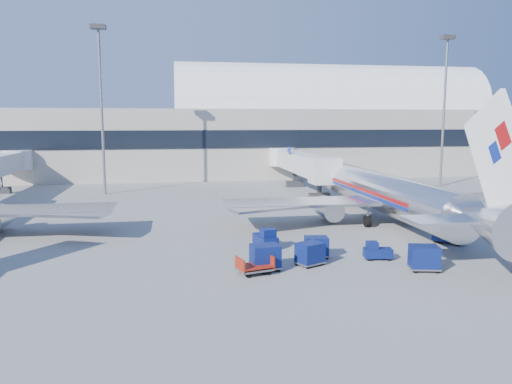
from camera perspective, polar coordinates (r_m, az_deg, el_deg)
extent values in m
plane|color=gray|center=(43.18, 5.22, -5.32)|extent=(260.00, 260.00, 0.00)
cube|color=#B2AA9E|center=(97.69, -18.02, 5.39)|extent=(170.00, 28.00, 12.00)
cube|color=black|center=(83.89, -19.42, 5.62)|extent=(170.00, 0.40, 3.00)
cylinder|color=white|center=(101.40, 8.20, 9.18)|extent=(60.00, 18.00, 18.00)
cylinder|color=silver|center=(51.52, 14.35, -0.07)|extent=(3.80, 28.00, 3.80)
sphere|color=silver|center=(64.46, 9.32, 1.69)|extent=(3.72, 3.72, 3.72)
cone|color=silver|center=(36.80, 25.13, -3.18)|extent=(3.80, 6.00, 3.80)
cube|color=maroon|center=(52.39, 13.92, 0.36)|extent=(3.85, 20.16, 0.32)
cube|color=navy|center=(52.44, 13.90, -0.04)|extent=(3.85, 20.16, 0.32)
cube|color=white|center=(35.85, 26.01, 3.59)|extent=(0.35, 7.79, 8.74)
cube|color=silver|center=(37.17, 24.71, -2.74)|extent=(11.00, 3.00, 0.18)
cube|color=silver|center=(50.71, 14.78, -0.90)|extent=(32.00, 5.00, 0.28)
cylinder|color=#B7B7BC|center=(50.27, 8.31, -1.89)|extent=(2.10, 3.80, 2.10)
cylinder|color=#B7B7BC|center=(54.64, 19.36, -1.46)|extent=(2.10, 3.80, 2.10)
cylinder|color=black|center=(61.98, 10.16, -0.88)|extent=(0.40, 0.90, 0.90)
cube|color=silver|center=(73.19, 5.02, 3.39)|extent=(2.70, 24.00, 2.70)
cube|color=silver|center=(61.52, 7.88, 2.44)|extent=(3.40, 3.20, 3.20)
cylinder|color=silver|center=(84.34, 3.05, 4.04)|extent=(4.40, 4.40, 3.00)
cube|color=#2D2D30|center=(63.85, 7.25, 0.67)|extent=(0.50, 0.50, 3.00)
cube|color=#2D2D30|center=(64.04, 7.23, -0.52)|extent=(2.60, 1.00, 0.90)
cube|color=#2D2D30|center=(76.30, 4.43, 1.93)|extent=(0.50, 0.50, 3.00)
cube|color=#2D2D30|center=(76.46, 4.42, 0.92)|extent=(2.60, 1.00, 0.90)
cube|color=navy|center=(72.68, 3.81, 4.79)|extent=(0.12, 1.40, 0.90)
cylinder|color=silver|center=(85.60, -25.61, 3.31)|extent=(4.40, 4.40, 3.00)
cube|color=#2D2D30|center=(77.70, -27.21, 1.16)|extent=(0.50, 0.50, 3.00)
cube|color=#2D2D30|center=(77.85, -27.15, 0.18)|extent=(2.60, 1.00, 0.90)
cylinder|color=slate|center=(71.18, -17.21, 8.57)|extent=(0.36, 0.36, 22.00)
cube|color=#2D2D30|center=(72.22, -17.60, 17.56)|extent=(2.00, 1.20, 0.60)
cylinder|color=slate|center=(81.55, 20.67, 8.31)|extent=(0.36, 0.36, 22.00)
cube|color=#2D2D30|center=(82.46, 21.08, 16.18)|extent=(2.00, 1.20, 0.60)
cube|color=#9E9E96|center=(52.31, 24.09, -3.13)|extent=(3.00, 0.55, 0.90)
cube|color=#9E9E96|center=(54.20, 27.00, -2.94)|extent=(3.00, 0.55, 0.90)
cube|color=#0A1651|center=(37.70, 13.76, -6.77)|extent=(2.15, 1.31, 0.66)
cube|color=#0A1651|center=(37.46, 13.13, -6.01)|extent=(0.92, 0.99, 0.62)
cylinder|color=black|center=(38.31, 14.62, -6.93)|extent=(0.52, 0.27, 0.49)
cube|color=#0A1651|center=(44.21, 21.22, -4.74)|extent=(2.59, 2.69, 0.81)
cube|color=#0A1651|center=(44.24, 20.59, -3.84)|extent=(1.46, 1.45, 0.76)
cylinder|color=black|center=(44.49, 22.46, -5.12)|extent=(0.58, 0.61, 0.61)
cube|color=#0A1651|center=(39.90, 1.07, -5.53)|extent=(1.74, 2.71, 0.82)
cube|color=#0A1651|center=(39.26, 1.37, -4.78)|extent=(1.27, 1.18, 0.76)
cylinder|color=black|center=(40.58, -0.05, -5.72)|extent=(0.36, 0.65, 0.61)
cube|color=#0A1651|center=(37.27, 6.91, -6.13)|extent=(1.81, 1.48, 1.35)
cube|color=slate|center=(37.44, 6.90, -7.14)|extent=(1.91, 1.54, 0.09)
cylinder|color=black|center=(38.05, 7.73, -6.93)|extent=(0.39, 0.19, 0.37)
cube|color=#0A1651|center=(35.25, 6.19, -6.90)|extent=(2.15, 1.98, 1.40)
cube|color=slate|center=(35.43, 6.17, -8.00)|extent=(2.26, 2.07, 0.10)
cylinder|color=black|center=(36.25, 6.40, -7.66)|extent=(0.41, 0.31, 0.39)
cube|color=#0A1651|center=(33.94, 1.06, -7.31)|extent=(2.03, 1.67, 1.51)
cube|color=slate|center=(34.15, 1.05, -8.54)|extent=(2.14, 1.73, 0.10)
cylinder|color=black|center=(34.89, 1.93, -8.21)|extent=(0.43, 0.21, 0.42)
cube|color=#0A1651|center=(35.67, 18.66, -7.01)|extent=(2.11, 1.80, 1.49)
cube|color=slate|center=(35.87, 18.61, -8.16)|extent=(2.22, 1.87, 0.10)
cylinder|color=black|center=(36.59, 19.46, -7.92)|extent=(0.44, 0.25, 0.41)
cube|color=slate|center=(33.26, -0.13, -8.78)|extent=(2.56, 2.06, 0.12)
cube|color=maroon|center=(33.20, -0.13, -8.44)|extent=(2.57, 2.11, 0.08)
cylinder|color=black|center=(34.07, 0.57, -8.63)|extent=(0.43, 0.26, 0.41)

